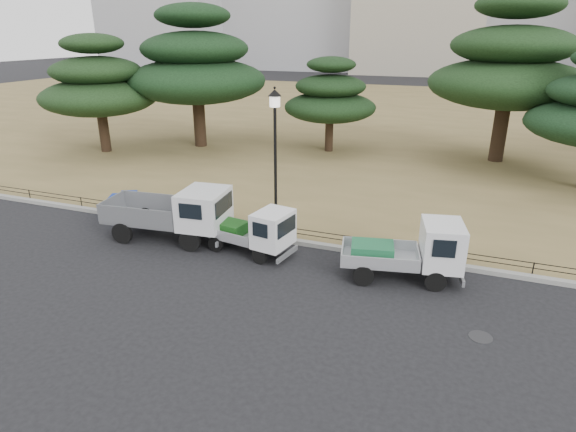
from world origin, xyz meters
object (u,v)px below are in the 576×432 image
at_px(truck_kei_front, 254,231).
at_px(truck_kei_rear, 411,251).
at_px(truck_large, 174,211).
at_px(tarp_pile, 126,203).
at_px(street_lamp, 275,139).

distance_m(truck_kei_front, truck_kei_rear, 5.35).
relative_size(truck_large, tarp_pile, 2.85).
height_order(truck_large, street_lamp, street_lamp).
relative_size(truck_kei_front, truck_kei_rear, 0.87).
height_order(truck_kei_rear, tarp_pile, truck_kei_rear).
bearing_deg(tarp_pile, truck_large, -23.81).
bearing_deg(tarp_pile, street_lamp, -0.02).
xyz_separation_m(truck_kei_rear, street_lamp, (-5.15, 1.51, 2.81)).
height_order(truck_kei_front, tarp_pile, truck_kei_front).
distance_m(truck_kei_rear, tarp_pile, 12.11).
bearing_deg(truck_large, truck_kei_rear, -5.77).
bearing_deg(truck_kei_rear, truck_kei_front, 168.84).
relative_size(street_lamp, tarp_pile, 3.19).
height_order(truck_large, truck_kei_rear, truck_large).
distance_m(truck_large, street_lamp, 4.61).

